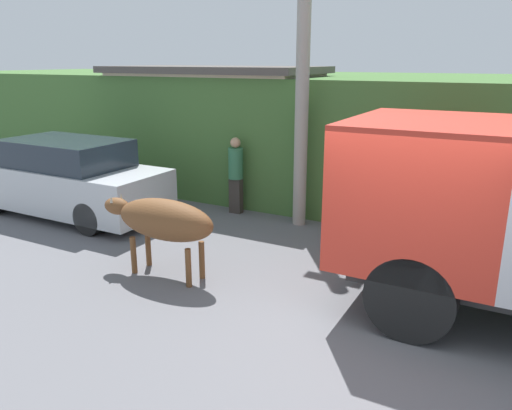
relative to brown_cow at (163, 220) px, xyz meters
The scene contains 7 objects.
ground_plane 3.71m from the brown_cow, ahead, with size 60.00×60.00×0.00m, color slate.
hillside_embankment 7.87m from the brown_cow, 62.78° to the left, with size 32.00×6.54×2.92m.
building_backdrop 5.44m from the brown_cow, 114.44° to the left, with size 5.34×2.70×3.15m.
brown_cow is the anchor object (origin of this frame).
parked_suv 4.24m from the brown_cow, 158.54° to the left, with size 4.75×1.75×1.67m.
pedestrian_on_hill 3.51m from the brown_cow, 102.09° to the left, with size 0.33×0.33×1.69m.
utility_pole 3.95m from the brown_cow, 76.37° to the left, with size 0.90×0.27×5.36m.
Camera 1 is at (1.18, -5.64, 3.30)m, focal length 35.00 mm.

